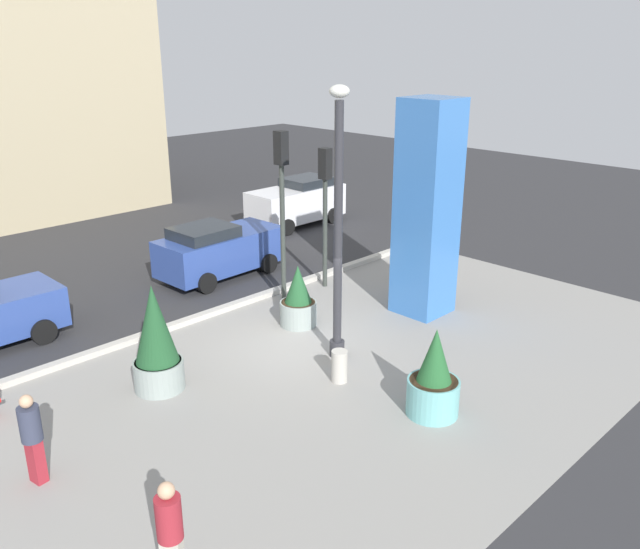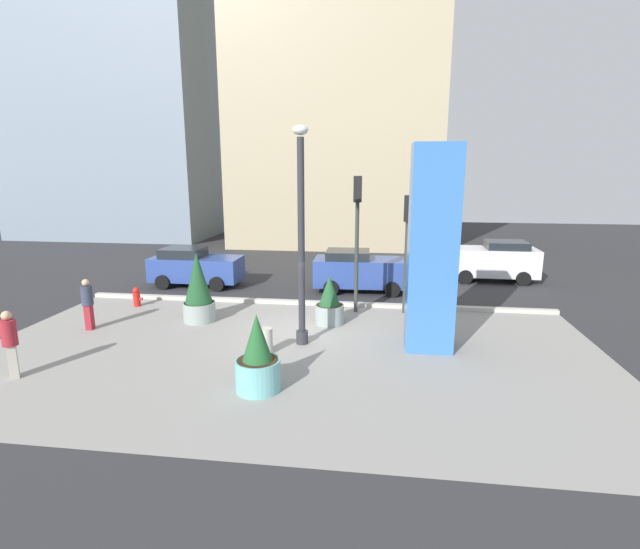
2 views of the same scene
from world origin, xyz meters
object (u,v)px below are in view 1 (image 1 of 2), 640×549
(art_pillar_blue, at_px, (427,210))
(potted_plant_near_left, at_px, (434,381))
(pedestrian_crossing, at_px, (32,435))
(potted_plant_curbside, at_px, (298,300))
(concrete_bollard, at_px, (339,366))
(traffic_light_far_side, at_px, (282,190))
(potted_plant_mid_plaza, at_px, (156,342))
(lamp_post, at_px, (338,233))
(pedestrian_by_curb, at_px, (170,531))
(traffic_light_corner, at_px, (325,194))
(car_curb_west, at_px, (219,250))
(car_passing_lane, at_px, (297,202))

(art_pillar_blue, height_order, potted_plant_near_left, art_pillar_blue)
(pedestrian_crossing, bearing_deg, potted_plant_curbside, 12.07)
(concrete_bollard, bearing_deg, pedestrian_crossing, 168.66)
(potted_plant_curbside, xyz_separation_m, traffic_light_far_side, (0.81, 1.47, 2.60))
(art_pillar_blue, bearing_deg, potted_plant_mid_plaza, 169.50)
(lamp_post, height_order, traffic_light_far_side, lamp_post)
(traffic_light_far_side, bearing_deg, potted_plant_mid_plaza, -161.07)
(potted_plant_curbside, distance_m, traffic_light_far_side, 3.09)
(potted_plant_mid_plaza, height_order, concrete_bollard, potted_plant_mid_plaza)
(lamp_post, relative_size, potted_plant_curbside, 3.78)
(lamp_post, bearing_deg, pedestrian_by_curb, -153.82)
(potted_plant_mid_plaza, height_order, pedestrian_crossing, potted_plant_mid_plaza)
(potted_plant_curbside, height_order, traffic_light_far_side, traffic_light_far_side)
(traffic_light_corner, xyz_separation_m, car_curb_west, (-1.75, 3.01, -1.99))
(art_pillar_blue, relative_size, pedestrian_by_curb, 3.32)
(lamp_post, xyz_separation_m, potted_plant_curbside, (0.60, 1.99, -2.37))
(traffic_light_corner, bearing_deg, potted_plant_curbside, -148.96)
(art_pillar_blue, distance_m, car_passing_lane, 10.02)
(potted_plant_near_left, bearing_deg, pedestrian_crossing, 151.98)
(potted_plant_curbside, height_order, pedestrian_crossing, pedestrian_crossing)
(traffic_light_corner, height_order, car_curb_west, traffic_light_corner)
(potted_plant_mid_plaza, relative_size, traffic_light_far_side, 0.49)
(pedestrian_by_curb, bearing_deg, concrete_bollard, 22.34)
(traffic_light_far_side, bearing_deg, potted_plant_curbside, -118.73)
(car_passing_lane, distance_m, pedestrian_by_curb, 19.02)
(potted_plant_curbside, xyz_separation_m, pedestrian_by_curb, (-7.35, -5.31, 0.28))
(potted_plant_curbside, bearing_deg, traffic_light_far_side, 61.27)
(lamp_post, relative_size, pedestrian_by_curb, 3.60)
(traffic_light_far_side, xyz_separation_m, pedestrian_by_curb, (-8.16, -6.79, -2.32))
(lamp_post, xyz_separation_m, potted_plant_mid_plaza, (-3.87, 1.66, -1.96))
(lamp_post, xyz_separation_m, pedestrian_by_curb, (-6.76, -3.32, -2.10))
(traffic_light_far_side, distance_m, car_passing_lane, 8.74)
(lamp_post, bearing_deg, potted_plant_curbside, 73.33)
(potted_plant_mid_plaza, distance_m, pedestrian_by_curb, 5.75)
(art_pillar_blue, bearing_deg, traffic_light_corner, 99.43)
(car_passing_lane, bearing_deg, traffic_light_corner, -126.40)
(car_curb_west, bearing_deg, art_pillar_blue, -69.93)
(potted_plant_near_left, bearing_deg, traffic_light_corner, 61.25)
(potted_plant_curbside, relative_size, car_curb_west, 0.41)
(pedestrian_by_curb, bearing_deg, art_pillar_blue, 18.84)
(car_passing_lane, height_order, pedestrian_by_curb, car_passing_lane)
(potted_plant_curbside, bearing_deg, art_pillar_blue, -29.21)
(art_pillar_blue, height_order, potted_plant_mid_plaza, art_pillar_blue)
(concrete_bollard, xyz_separation_m, traffic_light_corner, (4.04, 4.44, 2.52))
(car_curb_west, relative_size, pedestrian_by_curb, 2.34)
(potted_plant_curbside, distance_m, car_curb_west, 4.63)
(traffic_light_far_side, height_order, car_curb_west, traffic_light_far_side)
(concrete_bollard, distance_m, traffic_light_far_side, 5.73)
(traffic_light_far_side, bearing_deg, pedestrian_by_curb, -140.25)
(traffic_light_corner, xyz_separation_m, pedestrian_crossing, (-10.27, -3.19, -1.95))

